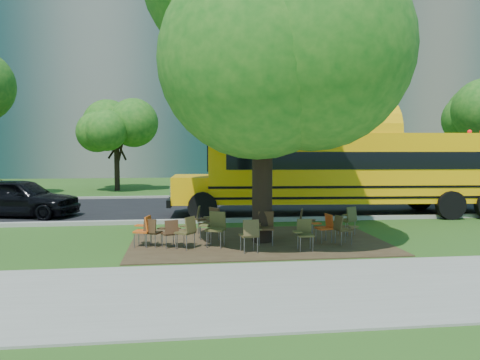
{
  "coord_description": "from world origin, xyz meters",
  "views": [
    {
      "loc": [
        -1.12,
        -13.29,
        2.65
      ],
      "look_at": [
        1.12,
        4.36,
        1.4
      ],
      "focal_mm": 35.0,
      "sensor_mm": 36.0,
      "label": 1
    }
  ],
  "objects": [
    {
      "name": "chair_13",
      "position": [
        3.86,
        0.07,
        0.54
      ],
      "size": [
        0.59,
        0.73,
        0.88
      ],
      "rotation": [
        0.0,
        0.0,
        0.54
      ],
      "color": "#48451F",
      "rests_on": "ground"
    },
    {
      "name": "chair_8",
      "position": [
        -2.09,
        -0.85,
        0.52
      ],
      "size": [
        0.51,
        0.65,
        0.85
      ],
      "rotation": [
        0.0,
        0.0,
        1.29
      ],
      "color": "#CB5115",
      "rests_on": "ground"
    },
    {
      "name": "chair_5",
      "position": [
        1.98,
        -1.82,
        0.51
      ],
      "size": [
        0.55,
        0.48,
        0.82
      ],
      "rotation": [
        0.0,
        0.0,
        3.08
      ],
      "color": "#46421E",
      "rests_on": "ground"
    },
    {
      "name": "chair_2",
      "position": [
        -0.97,
        -1.28,
        0.54
      ],
      "size": [
        0.59,
        0.75,
        0.87
      ],
      "rotation": [
        0.0,
        0.0,
        0.91
      ],
      "color": "#493F1F",
      "rests_on": "ground"
    },
    {
      "name": "chair_12",
      "position": [
        2.52,
        0.06,
        0.51
      ],
      "size": [
        0.51,
        0.65,
        0.82
      ],
      "rotation": [
        0.0,
        0.0,
        4.38
      ],
      "color": "#483319",
      "rests_on": "ground"
    },
    {
      "name": "school_bus",
      "position": [
        5.61,
        4.18,
        1.84
      ],
      "size": [
        13.14,
        3.76,
        3.17
      ],
      "rotation": [
        0.0,
        0.0,
        -0.07
      ],
      "color": "#FFB208",
      "rests_on": "ground"
    },
    {
      "name": "chair_6",
      "position": [
        2.83,
        -0.87,
        0.5
      ],
      "size": [
        0.57,
        0.54,
        0.8
      ],
      "rotation": [
        0.0,
        0.0,
        1.79
      ],
      "color": "#C14614",
      "rests_on": "ground"
    },
    {
      "name": "chair_14",
      "position": [
        1.12,
        -0.96,
        0.56
      ],
      "size": [
        0.66,
        0.54,
        0.91
      ],
      "rotation": [
        0.0,
        0.0,
        2.97
      ],
      "color": "#452F18",
      "rests_on": "ground"
    },
    {
      "name": "chair_4",
      "position": [
        0.59,
        -1.92,
        0.54
      ],
      "size": [
        0.58,
        0.58,
        0.88
      ],
      "rotation": [
        0.0,
        0.0,
        0.13
      ],
      "color": "#4E4222",
      "rests_on": "ground"
    },
    {
      "name": "building_right",
      "position": [
        24.0,
        38.0,
        12.5
      ],
      "size": [
        30.0,
        16.0,
        25.0
      ],
      "primitive_type": "cube",
      "color": "slate",
      "rests_on": "ground"
    },
    {
      "name": "asphalt_road",
      "position": [
        0.0,
        7.0,
        0.02
      ],
      "size": [
        80.0,
        8.0,
        0.04
      ],
      "primitive_type": "cube",
      "color": "black",
      "rests_on": "ground"
    },
    {
      "name": "main_tree",
      "position": [
        1.11,
        -0.6,
        5.77
      ],
      "size": [
        7.2,
        7.2,
        9.38
      ],
      "color": "black",
      "rests_on": "ground"
    },
    {
      "name": "kerb_near",
      "position": [
        0.0,
        3.0,
        0.07
      ],
      "size": [
        80.0,
        0.25,
        0.14
      ],
      "primitive_type": "cube",
      "color": "gray",
      "rests_on": "ground"
    },
    {
      "name": "ground",
      "position": [
        0.0,
        0.0,
        0.0
      ],
      "size": [
        160.0,
        160.0,
        0.0
      ],
      "primitive_type": "plane",
      "color": "#244916",
      "rests_on": "ground"
    },
    {
      "name": "chair_1",
      "position": [
        -1.86,
        -0.95,
        0.48
      ],
      "size": [
        0.65,
        0.51,
        0.78
      ],
      "rotation": [
        0.0,
        0.0,
        -0.49
      ],
      "color": "#3D2815",
      "rests_on": "ground"
    },
    {
      "name": "black_car",
      "position": [
        -7.18,
        5.18,
        0.75
      ],
      "size": [
        4.7,
        2.83,
        1.5
      ],
      "primitive_type": "imported",
      "rotation": [
        0.0,
        0.0,
        1.31
      ],
      "color": "black",
      "rests_on": "ground"
    },
    {
      "name": "chair_0",
      "position": [
        -1.39,
        -1.12,
        0.48
      ],
      "size": [
        0.53,
        0.6,
        0.78
      ],
      "rotation": [
        0.0,
        0.0,
        0.36
      ],
      "color": "#472C19",
      "rests_on": "ground"
    },
    {
      "name": "dirt_patch",
      "position": [
        1.0,
        -0.5,
        0.01
      ],
      "size": [
        7.0,
        4.5,
        0.03
      ],
      "primitive_type": "cube",
      "color": "#382819",
      "rests_on": "ground"
    },
    {
      "name": "chair_7",
      "position": [
        3.2,
        -1.24,
        0.5
      ],
      "size": [
        0.57,
        0.55,
        0.81
      ],
      "rotation": [
        0.0,
        0.0,
        -1.36
      ],
      "color": "#42381C",
      "rests_on": "ground"
    },
    {
      "name": "chair_10",
      "position": [
        -0.48,
        0.78,
        0.54
      ],
      "size": [
        0.51,
        0.62,
        0.87
      ],
      "rotation": [
        0.0,
        0.0,
        -1.71
      ],
      "color": "#493D1F",
      "rests_on": "ground"
    },
    {
      "name": "chair_9",
      "position": [
        -0.3,
        -0.19,
        0.58
      ],
      "size": [
        0.79,
        0.63,
        0.94
      ],
      "rotation": [
        0.0,
        0.0,
        2.18
      ],
      "color": "#432A18",
      "rests_on": "ground"
    },
    {
      "name": "bg_tree_3",
      "position": [
        8.0,
        14.0,
        5.03
      ],
      "size": [
        5.6,
        5.6,
        7.84
      ],
      "color": "black",
      "rests_on": "ground"
    },
    {
      "name": "sidewalk",
      "position": [
        0.0,
        -5.0,
        0.02
      ],
      "size": [
        60.0,
        4.0,
        0.04
      ],
      "primitive_type": "cube",
      "color": "gray",
      "rests_on": "ground"
    },
    {
      "name": "bg_tree_2",
      "position": [
        -5.0,
        16.0,
        4.21
      ],
      "size": [
        4.8,
        4.8,
        6.62
      ],
      "color": "black",
      "rests_on": "ground"
    },
    {
      "name": "kerb_far",
      "position": [
        0.0,
        11.1,
        0.07
      ],
      "size": [
        80.0,
        0.25,
        0.14
      ],
      "primitive_type": "cube",
      "color": "gray",
      "rests_on": "ground"
    },
    {
      "name": "building_main",
      "position": [
        -8.0,
        36.0,
        11.0
      ],
      "size": [
        38.0,
        16.0,
        22.0
      ],
      "primitive_type": "cube",
      "color": "slate",
      "rests_on": "ground"
    },
    {
      "name": "chair_3",
      "position": [
        -0.24,
        -1.09,
        0.58
      ],
      "size": [
        0.75,
        0.59,
        0.94
      ],
      "rotation": [
        0.0,
        0.0,
        2.79
      ],
      "color": "#4E4922",
      "rests_on": "ground"
    },
    {
      "name": "bg_tree_4",
      "position": [
        16.0,
        13.0,
        4.34
      ],
      "size": [
        5.0,
        5.0,
        6.85
      ],
      "color": "black",
      "rests_on": "ground"
    },
    {
      "name": "chair_11",
      "position": [
        1.25,
        -0.19,
        0.56
      ],
      "size": [
        0.61,
        0.75,
        0.91
      ],
      "rotation": [
        0.0,
        0.0,
        0.54
      ],
      "color": "brown",
      "rests_on": "ground"
    }
  ]
}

